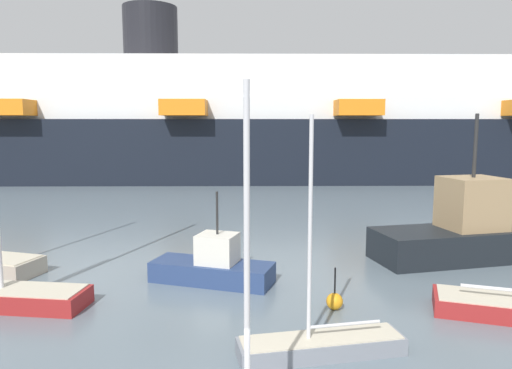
# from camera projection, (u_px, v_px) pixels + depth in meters

# --- Properties ---
(sailboat_5) EXTENTS (4.91, 1.98, 6.81)m
(sailboat_5) POSITION_uv_depth(u_px,v_px,m) (321.00, 343.00, 13.38)
(sailboat_5) COLOR gray
(sailboat_5) RESTS_ON ground_plane
(fishing_boat_0) EXTENTS (5.37, 3.31, 3.83)m
(fishing_boat_0) POSITION_uv_depth(u_px,v_px,m) (213.00, 266.00, 19.56)
(fishing_boat_0) COLOR navy
(fishing_boat_0) RESTS_ON ground_plane
(fishing_boat_1) EXTENTS (9.14, 4.74, 7.06)m
(fishing_boat_1) POSITION_uv_depth(u_px,v_px,m) (465.00, 232.00, 22.92)
(fishing_boat_1) COLOR black
(fishing_boat_1) RESTS_ON ground_plane
(channel_buoy_0) EXTENTS (0.60, 0.60, 1.53)m
(channel_buoy_0) POSITION_uv_depth(u_px,v_px,m) (335.00, 301.00, 16.70)
(channel_buoy_0) COLOR orange
(channel_buoy_0) RESTS_ON ground_plane
(cruise_ship) EXTENTS (129.71, 21.57, 20.59)m
(cruise_ship) POSITION_uv_depth(u_px,v_px,m) (339.00, 125.00, 58.50)
(cruise_ship) COLOR black
(cruise_ship) RESTS_ON ground_plane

